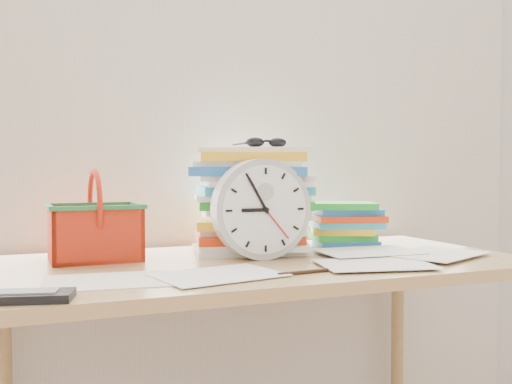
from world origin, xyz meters
name	(u,v)px	position (x,y,z in m)	size (l,w,h in m)	color
curtain	(218,75)	(0.00, 1.98, 1.30)	(2.40, 0.01, 2.50)	silver
desk	(263,288)	(0.00, 1.60, 0.68)	(1.40, 0.70, 0.75)	#A5854D
paper_stack	(253,200)	(0.04, 1.76, 0.90)	(0.34, 0.28, 0.30)	white
clock	(261,209)	(0.00, 1.62, 0.88)	(0.27, 0.27, 0.05)	#B1B1B1
sunglasses	(266,142)	(0.06, 1.72, 1.07)	(0.14, 0.12, 0.03)	black
book_stack	(343,224)	(0.35, 1.77, 0.82)	(0.24, 0.18, 0.14)	white
basket	(95,216)	(-0.42, 1.76, 0.87)	(0.24, 0.19, 0.24)	red
pen	(303,272)	(0.00, 1.37, 0.75)	(0.01, 0.01, 0.13)	black
calculator	(27,296)	(-0.59, 1.31, 0.76)	(0.16, 0.08, 0.02)	black
scattered_papers	(263,258)	(0.00, 1.60, 0.76)	(1.26, 0.42, 0.02)	white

